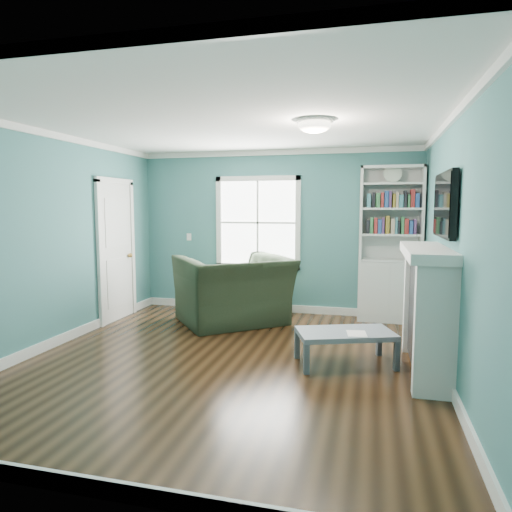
# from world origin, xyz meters

# --- Properties ---
(floor) EXTENTS (5.00, 5.00, 0.00)m
(floor) POSITION_xyz_m (0.00, 0.00, 0.00)
(floor) COLOR black
(floor) RESTS_ON ground
(room_walls) EXTENTS (5.00, 5.00, 5.00)m
(room_walls) POSITION_xyz_m (0.00, 0.00, 1.58)
(room_walls) COLOR #3E7C7A
(room_walls) RESTS_ON ground
(trim) EXTENTS (4.50, 5.00, 2.60)m
(trim) POSITION_xyz_m (0.00, 0.00, 1.24)
(trim) COLOR white
(trim) RESTS_ON ground
(window) EXTENTS (1.40, 0.06, 1.50)m
(window) POSITION_xyz_m (-0.30, 2.49, 1.45)
(window) COLOR white
(window) RESTS_ON room_walls
(bookshelf) EXTENTS (0.90, 0.35, 2.31)m
(bookshelf) POSITION_xyz_m (1.77, 2.30, 0.92)
(bookshelf) COLOR silver
(bookshelf) RESTS_ON ground
(fireplace) EXTENTS (0.44, 1.58, 1.30)m
(fireplace) POSITION_xyz_m (2.08, 0.20, 0.64)
(fireplace) COLOR black
(fireplace) RESTS_ON ground
(tv) EXTENTS (0.06, 1.10, 0.65)m
(tv) POSITION_xyz_m (2.20, 0.20, 1.72)
(tv) COLOR black
(tv) RESTS_ON fireplace
(door) EXTENTS (0.12, 0.98, 2.17)m
(door) POSITION_xyz_m (-2.22, 1.40, 1.07)
(door) COLOR silver
(door) RESTS_ON ground
(ceiling_fixture) EXTENTS (0.38, 0.38, 0.15)m
(ceiling_fixture) POSITION_xyz_m (0.90, 0.10, 2.55)
(ceiling_fixture) COLOR white
(ceiling_fixture) RESTS_ON room_walls
(light_switch) EXTENTS (0.08, 0.01, 0.12)m
(light_switch) POSITION_xyz_m (-1.50, 2.48, 1.20)
(light_switch) COLOR white
(light_switch) RESTS_ON room_walls
(recliner) EXTENTS (1.79, 1.71, 1.32)m
(recliner) POSITION_xyz_m (-0.44, 1.60, 0.66)
(recliner) COLOR black
(recliner) RESTS_ON ground
(coffee_table) EXTENTS (1.14, 0.87, 0.37)m
(coffee_table) POSITION_xyz_m (1.25, 0.20, 0.32)
(coffee_table) COLOR #4A5259
(coffee_table) RESTS_ON ground
(paper_sheet) EXTENTS (0.23, 0.28, 0.00)m
(paper_sheet) POSITION_xyz_m (1.37, 0.13, 0.37)
(paper_sheet) COLOR white
(paper_sheet) RESTS_ON coffee_table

